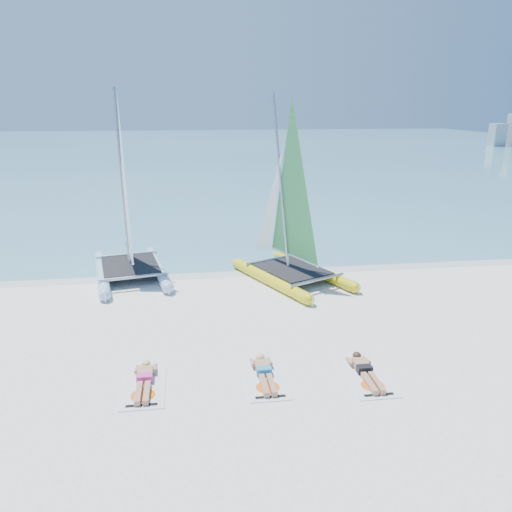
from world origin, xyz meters
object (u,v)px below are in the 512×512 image
at_px(catamaran_yellow, 285,220).
at_px(towel_b, 265,380).
at_px(catamaran_blue, 127,221).
at_px(sunbather_c, 365,370).
at_px(towel_c, 367,378).
at_px(sunbather_a, 144,379).
at_px(sunbather_b, 264,372).
at_px(towel_a, 144,387).

distance_m(catamaran_yellow, towel_b, 8.02).
distance_m(catamaran_blue, catamaran_yellow, 5.99).
distance_m(catamaran_yellow, sunbather_c, 7.84).
height_order(towel_b, towel_c, same).
height_order(catamaran_blue, towel_c, catamaran_blue).
xyz_separation_m(catamaran_blue, sunbather_a, (1.12, -8.15, -2.05)).
relative_size(catamaran_yellow, sunbather_a, 4.09).
bearing_deg(catamaran_yellow, towel_c, -110.53).
bearing_deg(sunbather_c, sunbather_a, 176.54).
distance_m(sunbather_a, sunbather_b, 2.88).
bearing_deg(sunbather_b, sunbather_a, 178.70).
height_order(towel_a, sunbather_a, sunbather_a).
relative_size(sunbather_b, towel_c, 0.93).
distance_m(sunbather_a, towel_b, 2.89).
xyz_separation_m(towel_a, towel_c, (5.36, -0.32, 0.00)).
xyz_separation_m(sunbather_b, towel_c, (2.47, -0.45, -0.11)).
xyz_separation_m(catamaran_blue, towel_c, (6.48, -8.66, -2.16)).
relative_size(sunbather_a, sunbather_c, 1.00).
height_order(catamaran_blue, sunbather_b, catamaran_blue).
relative_size(catamaran_yellow, towel_c, 3.82).
bearing_deg(towel_b, sunbather_a, 174.89).
height_order(catamaran_blue, catamaran_yellow, catamaran_blue).
bearing_deg(towel_a, catamaran_blue, 97.68).
bearing_deg(catamaran_blue, sunbather_a, -92.98).
bearing_deg(sunbather_c, towel_b, 178.47).
bearing_deg(sunbather_a, towel_a, -90.00).
height_order(sunbather_b, towel_c, sunbather_b).
bearing_deg(catamaran_blue, towel_a, -93.16).
height_order(sunbather_a, towel_b, sunbather_a).
distance_m(sunbather_a, towel_c, 5.38).
relative_size(catamaran_blue, sunbather_c, 4.21).
xyz_separation_m(towel_b, towel_c, (2.47, -0.26, 0.00)).
relative_size(catamaran_blue, sunbather_b, 4.21).
bearing_deg(sunbather_b, towel_b, -90.00).
distance_m(towel_a, towel_c, 5.37).
distance_m(towel_a, towel_b, 2.88).
bearing_deg(catamaran_blue, towel_c, -64.04).
relative_size(catamaran_blue, towel_b, 3.93).
relative_size(catamaran_blue, towel_c, 3.93).
relative_size(sunbather_b, sunbather_c, 1.00).
bearing_deg(towel_b, towel_a, 178.70).
relative_size(catamaran_blue, sunbather_a, 4.21).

